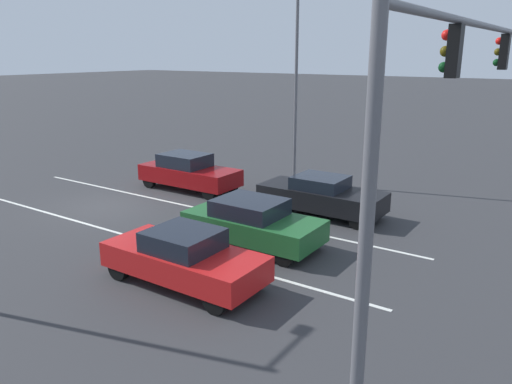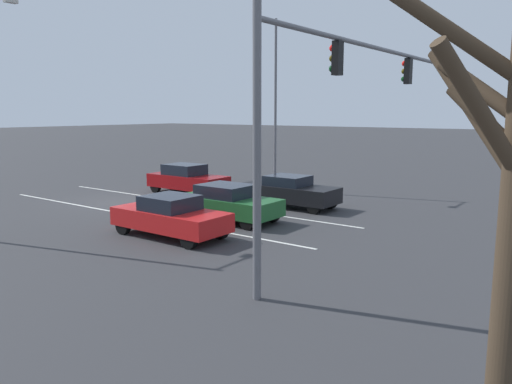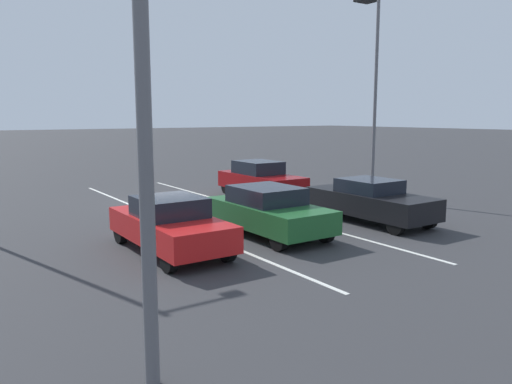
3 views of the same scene
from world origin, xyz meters
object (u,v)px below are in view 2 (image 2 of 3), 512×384
Objects in this scene: street_lamp_left_shoulder at (274,95)px; bare_tree_near at (506,197)px; car_black_leftlane_front at (289,191)px; car_maroon_leftlane_second at (187,179)px; car_darkgreen_midlane_front at (228,202)px; car_red_rightlane_front at (170,216)px; traffic_signal_gantry at (339,86)px.

street_lamp_left_shoulder is 22.25m from bare_tree_near.
car_maroon_leftlane_second is (0.05, -6.56, 0.06)m from car_black_leftlane_front.
car_black_leftlane_front is 1.07× the size of car_darkgreen_midlane_front.
car_red_rightlane_front is at bearing -2.44° from car_black_leftlane_front.
traffic_signal_gantry reaches higher than car_maroon_leftlane_second.
car_maroon_leftlane_second is 0.74× the size of bare_tree_near.
bare_tree_near reaches higher than car_darkgreen_midlane_front.
bare_tree_near is (9.18, 11.87, 2.70)m from car_darkgreen_midlane_front.
bare_tree_near reaches higher than car_red_rightlane_front.
bare_tree_near is at bearing 63.49° from car_red_rightlane_front.
car_red_rightlane_front is 0.34× the size of traffic_signal_gantry.
car_red_rightlane_front is (7.34, -0.31, 0.00)m from car_black_leftlane_front.
street_lamp_left_shoulder is at bearing -138.53° from bare_tree_near.
car_darkgreen_midlane_front is 0.99× the size of car_red_rightlane_front.
street_lamp_left_shoulder is 1.51× the size of bare_tree_near.
street_lamp_left_shoulder is at bearing -164.91° from car_red_rightlane_front.
bare_tree_near is (13.17, 18.04, 2.66)m from car_maroon_leftlane_second.
bare_tree_near is (16.62, 14.68, -1.87)m from street_lamp_left_shoulder.
car_black_leftlane_front is 17.72m from bare_tree_near.
street_lamp_left_shoulder is (-10.74, -2.89, 4.59)m from car_red_rightlane_front.
car_red_rightlane_front is 0.47× the size of street_lamp_left_shoulder.
car_red_rightlane_front is at bearing -80.63° from traffic_signal_gantry.
street_lamp_left_shoulder reaches higher than car_darkgreen_midlane_front.
car_maroon_leftlane_second is (-7.29, -6.25, 0.06)m from car_red_rightlane_front.
car_maroon_leftlane_second is (-3.98, -6.17, 0.04)m from car_darkgreen_midlane_front.
bare_tree_near is at bearing 39.74° from traffic_signal_gantry.
traffic_signal_gantry is (-1.00, 6.07, 4.43)m from car_red_rightlane_front.
car_darkgreen_midlane_front is at bearing -127.74° from bare_tree_near.
traffic_signal_gantry is (6.34, 5.76, 4.43)m from car_black_leftlane_front.
car_black_leftlane_front is at bearing 43.38° from street_lamp_left_shoulder.
bare_tree_near is at bearing 40.96° from car_black_leftlane_front.
street_lamp_left_shoulder is (-3.39, -3.21, 4.59)m from car_black_leftlane_front.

